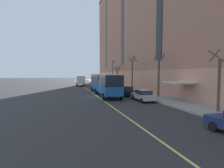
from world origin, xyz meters
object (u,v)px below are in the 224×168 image
at_px(city_bus, 103,82).
at_px(parked_car_black_5, 127,91).
at_px(parked_car_silver_1, 102,84).
at_px(parked_car_silver_3, 143,95).
at_px(parked_car_green_6, 97,82).
at_px(street_tree_far_downtown, 117,76).
at_px(box_truck, 81,80).
at_px(street_tree_mid_block, 159,75).
at_px(street_lamp, 113,71).
at_px(parked_car_darkgray_2, 111,87).
at_px(street_tree_near_corner, 219,80).
at_px(street_tree_far_uptown, 132,72).

xyz_separation_m(city_bus, parked_car_black_5, (3.31, -3.47, -1.35)).
bearing_deg(parked_car_silver_1, city_bus, -100.83).
relative_size(parked_car_silver_1, parked_car_silver_3, 0.99).
bearing_deg(parked_car_green_6, street_tree_far_downtown, -70.74).
relative_size(box_truck, street_tree_mid_block, 1.02).
bearing_deg(street_lamp, street_tree_mid_block, -83.73).
height_order(city_bus, street_tree_mid_block, street_tree_mid_block).
relative_size(parked_car_darkgray_2, street_tree_near_corner, 0.79).
xyz_separation_m(parked_car_green_6, street_lamp, (1.74, -14.02, 3.62)).
distance_m(parked_car_darkgray_2, street_tree_near_corner, 25.32).
bearing_deg(city_bus, parked_car_darkgray_2, 63.95).
height_order(parked_car_green_6, street_tree_far_uptown, street_tree_far_uptown).
relative_size(street_tree_near_corner, street_lamp, 0.87).
bearing_deg(street_tree_near_corner, street_tree_mid_block, 89.90).
bearing_deg(street_lamp, parked_car_darkgray_2, -109.67).
xyz_separation_m(street_tree_mid_block, street_lamp, (-2.11, 19.16, 0.88)).
xyz_separation_m(street_tree_near_corner, street_tree_far_uptown, (0.02, 22.17, 0.89)).
xyz_separation_m(parked_car_silver_1, street_tree_far_uptown, (3.90, -14.02, 3.23)).
height_order(parked_car_silver_1, parked_car_black_5, same).
height_order(parked_car_silver_3, street_tree_near_corner, street_tree_near_corner).
distance_m(city_bus, parked_car_silver_3, 10.28).
distance_m(city_bus, street_tree_mid_block, 10.23).
bearing_deg(parked_car_green_6, parked_car_silver_3, -89.98).
bearing_deg(box_truck, parked_car_silver_3, -79.34).
height_order(parked_car_silver_1, parked_car_green_6, same).
bearing_deg(street_tree_far_downtown, street_tree_mid_block, -90.01).
height_order(parked_car_darkgray_2, street_tree_far_uptown, street_tree_far_uptown).
bearing_deg(street_tree_near_corner, street_tree_far_uptown, 89.94).
relative_size(street_tree_mid_block, street_tree_far_downtown, 1.15).
distance_m(city_bus, parked_car_black_5, 4.98).
distance_m(city_bus, street_tree_far_downtown, 16.93).
height_order(city_bus, parked_car_silver_1, city_bus).
xyz_separation_m(parked_car_darkgray_2, street_tree_mid_block, (4.03, -13.79, 2.74)).
bearing_deg(box_truck, street_lamp, -50.51).
relative_size(parked_car_silver_1, parked_car_green_6, 1.09).
xyz_separation_m(street_tree_far_downtown, street_lamp, (-2.11, -3.00, 1.26)).
bearing_deg(parked_car_silver_3, parked_car_darkgray_2, 90.67).
relative_size(city_bus, parked_car_silver_3, 3.78).
height_order(parked_car_darkgray_2, street_tree_far_downtown, street_tree_far_downtown).
relative_size(parked_car_black_5, street_tree_far_downtown, 0.73).
xyz_separation_m(city_bus, parked_car_silver_3, (3.53, -9.56, -1.34)).
bearing_deg(parked_car_green_6, street_tree_near_corner, -85.06).
height_order(parked_car_darkgray_2, box_truck, box_truck).
height_order(parked_car_silver_3, parked_car_black_5, same).
height_order(parked_car_black_5, street_tree_far_uptown, street_tree_far_uptown).
bearing_deg(box_truck, parked_car_darkgray_2, -68.84).
xyz_separation_m(street_tree_near_corner, street_lamp, (-2.09, 30.26, 1.28)).
height_order(parked_car_silver_1, street_tree_near_corner, street_tree_near_corner).
xyz_separation_m(parked_car_silver_3, street_tree_near_corner, (3.82, -8.50, 2.35)).
height_order(street_tree_far_uptown, street_tree_far_downtown, street_tree_far_uptown).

